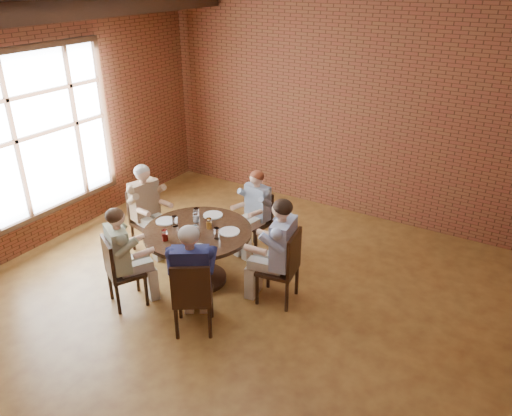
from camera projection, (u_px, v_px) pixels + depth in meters
The scene contains 29 objects.
floor at pixel (219, 317), 5.89m from camera, with size 7.00×7.00×0.00m, color olive.
ceiling at pixel (207, 8), 4.40m from camera, with size 7.00×7.00×0.00m, color silver.
wall_back at pixel (345, 110), 7.82m from camera, with size 7.00×7.00×0.00m, color brown.
wall_left at pixel (17, 135), 6.67m from camera, with size 7.00×7.00×0.00m, color brown.
ceiling_beam at pixel (32, 12), 5.61m from camera, with size 0.22×6.90×0.26m, color #321B10.
window at pixel (46, 132), 6.97m from camera, with size 0.10×2.16×2.36m.
dining_table at pixel (199, 245), 6.35m from camera, with size 1.37×1.37×0.75m.
chair_a at pixel (285, 265), 5.96m from camera, with size 0.51×0.51×0.95m.
diner_a at pixel (278, 251), 5.92m from camera, with size 0.55×0.67×1.36m, color #4567B3, non-canonical shape.
chair_b at pixel (258, 219), 7.12m from camera, with size 0.44×0.44×0.88m.
diner_b at pixel (255, 212), 7.02m from camera, with size 0.46×0.57×1.22m, color gray, non-canonical shape.
chair_c at pixel (145, 217), 7.13m from camera, with size 0.49×0.49×0.92m.
diner_c at pixel (147, 210), 7.01m from camera, with size 0.51×0.63×1.30m, color brown, non-canonical shape.
chair_d at pixel (119, 269), 5.91m from camera, with size 0.55×0.55×0.91m.
diner_d at pixel (124, 257), 5.88m from camera, with size 0.50×0.61×1.28m, color #BDAF94, non-canonical shape.
chair_e at pixel (192, 295), 5.43m from camera, with size 0.59×0.59×0.93m.
diner_e at pixel (192, 279), 5.44m from camera, with size 0.53×0.65×1.33m, color #1C2150, non-canonical shape.
plate_a at pixel (229, 232), 6.21m from camera, with size 0.26×0.26×0.01m, color white.
plate_b at pixel (213, 215), 6.62m from camera, with size 0.26×0.26×0.01m, color white.
plate_c at pixel (166, 221), 6.46m from camera, with size 0.26×0.26×0.01m, color white.
plate_d at pixel (198, 249), 5.82m from camera, with size 0.26×0.26×0.01m, color white.
glass_a at pixel (217, 233), 6.04m from camera, with size 0.07×0.07×0.14m, color white.
glass_b at pixel (209, 223), 6.27m from camera, with size 0.07×0.07×0.14m, color white.
glass_c at pixel (197, 213), 6.53m from camera, with size 0.07×0.07×0.14m, color white.
glass_d at pixel (196, 217), 6.43m from camera, with size 0.07×0.07×0.14m, color white.
glass_e at pixel (175, 221), 6.33m from camera, with size 0.07×0.07×0.14m, color white.
glass_f at pixel (165, 235), 5.99m from camera, with size 0.07×0.07×0.14m, color white.
glass_g at pixel (195, 231), 6.10m from camera, with size 0.07×0.07×0.14m, color white.
smartphone at pixel (196, 253), 5.76m from camera, with size 0.07×0.13×0.01m, color black.
Camera 1 is at (2.85, -3.80, 3.74)m, focal length 35.00 mm.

